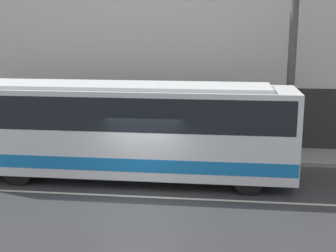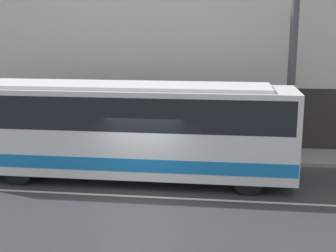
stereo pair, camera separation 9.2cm
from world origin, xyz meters
name	(u,v)px [view 1 (the left image)]	position (x,y,z in m)	size (l,w,h in m)	color
ground_plane	(141,197)	(0.00, 0.00, 0.00)	(60.00, 60.00, 0.00)	#38383A
sidewalk	(162,152)	(0.00, 5.17, 0.08)	(60.00, 2.34, 0.16)	gray
building_facade	(166,26)	(0.00, 6.49, 5.43)	(60.00, 0.35, 11.26)	silver
lane_stripe	(141,197)	(0.00, 0.00, 0.00)	(54.00, 0.14, 0.01)	beige
transit_bus	(125,126)	(-0.89, 1.76, 1.95)	(11.92, 2.58, 3.46)	white
utility_pole_near	(291,74)	(5.17, 4.59, 3.58)	(0.32, 0.32, 6.83)	#4C4C4F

